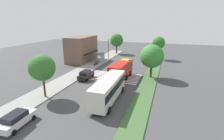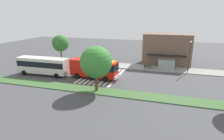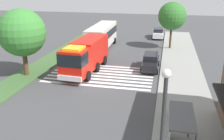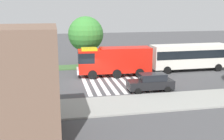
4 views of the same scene
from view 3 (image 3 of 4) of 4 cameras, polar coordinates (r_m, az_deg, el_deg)
name	(u,v)px [view 3 (image 3 of 4)]	position (r m, az deg, el deg)	size (l,w,h in m)	color
ground_plane	(94,83)	(25.86, -3.97, -3.03)	(120.00, 120.00, 0.00)	#424244
sidewalk	(183,90)	(24.96, 15.76, -4.42)	(60.00, 4.75, 0.14)	gray
median_strip	(24,77)	(28.96, -19.11, -1.46)	(60.00, 3.00, 0.14)	#3D6033
crosswalk	(101,75)	(28.15, -2.51, -1.10)	(6.75, 11.48, 0.01)	silver
fire_truck	(85,55)	(28.62, -6.05, 3.45)	(9.39, 3.21, 3.62)	red
parked_car_west	(158,33)	(47.63, 10.29, 8.17)	(4.88, 2.31, 1.75)	silver
parked_car_mid	(150,62)	(30.04, 8.64, 1.89)	(4.74, 1.99, 1.84)	black
transit_bus	(102,35)	(38.98, -2.31, 7.86)	(10.61, 2.98, 3.55)	silver
bus_stop_shelter	(175,125)	(15.55, 13.98, -11.87)	(3.50, 1.40, 2.46)	#4C4C51
bench_near_shelter	(173,112)	(19.67, 13.59, -9.18)	(1.60, 0.50, 0.90)	#2D472D
street_lamp	(162,133)	(10.70, 11.19, -13.77)	(0.36, 0.36, 6.60)	#2D2D30
sidewalk_tree_far_west	(172,16)	(39.31, 13.36, 11.69)	(4.12, 4.12, 6.91)	#47301E
median_tree_far_west	(22,33)	(28.20, -19.57, 7.88)	(4.97, 4.97, 7.12)	#513823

